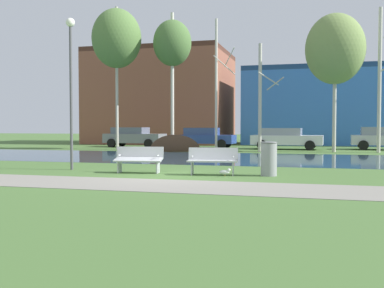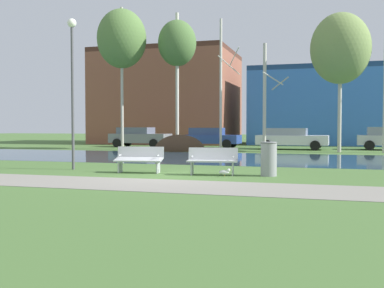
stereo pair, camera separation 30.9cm
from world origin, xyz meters
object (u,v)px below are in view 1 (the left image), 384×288
object	(u,v)px
parked_van_nearest_grey	(134,137)
parked_sedan_second_blue	(205,137)
bench_left	(139,159)
trash_bin	(269,158)
bench_right	(213,160)
seagull	(225,172)
parked_hatch_third_white	(286,138)
streetlamp	(71,69)

from	to	relation	value
parked_van_nearest_grey	parked_sedan_second_blue	distance (m)	5.34
bench_left	parked_sedan_second_blue	bearing A→B (deg)	96.24
trash_bin	parked_sedan_second_blue	bearing A→B (deg)	109.57
bench_right	seagull	bearing A→B (deg)	-27.83
bench_right	parked_hatch_third_white	distance (m)	16.99
bench_right	streetlamp	xyz separation A→B (m)	(-5.27, 0.41, 3.13)
parked_van_nearest_grey	parked_sedan_second_blue	size ratio (longest dim) A/B	1.08
trash_bin	parked_hatch_third_white	size ratio (longest dim) A/B	0.23
trash_bin	seagull	world-z (taller)	trash_bin
bench_left	parked_sedan_second_blue	distance (m)	17.83
streetlamp	trash_bin	bearing A→B (deg)	-1.74
streetlamp	parked_van_nearest_grey	world-z (taller)	streetlamp
streetlamp	parked_van_nearest_grey	xyz separation A→B (m)	(-4.53, 16.90, -2.82)
bench_right	parked_hatch_third_white	bearing A→B (deg)	85.69
seagull	parked_hatch_third_white	bearing A→B (deg)	87.24
bench_left	parked_sedan_second_blue	world-z (taller)	parked_sedan_second_blue
trash_bin	parked_hatch_third_white	distance (m)	16.75
streetlamp	parked_hatch_third_white	world-z (taller)	streetlamp
streetlamp	parked_hatch_third_white	bearing A→B (deg)	68.40
bench_left	bench_right	world-z (taller)	same
trash_bin	streetlamp	distance (m)	7.67
seagull	parked_hatch_third_white	world-z (taller)	parked_hatch_third_white
streetlamp	parked_hatch_third_white	size ratio (longest dim) A/B	1.14
bench_right	seagull	distance (m)	0.61
seagull	streetlamp	size ratio (longest dim) A/B	0.07
parked_van_nearest_grey	seagull	bearing A→B (deg)	-59.73
bench_right	streetlamp	size ratio (longest dim) A/B	0.31
bench_left	parked_hatch_third_white	size ratio (longest dim) A/B	0.35
parked_van_nearest_grey	parked_sedan_second_blue	bearing A→B (deg)	4.40
bench_left	parked_hatch_third_white	world-z (taller)	parked_hatch_third_white
bench_left	parked_hatch_third_white	distance (m)	17.37
bench_right	parked_sedan_second_blue	size ratio (longest dim) A/B	0.40
parked_sedan_second_blue	bench_left	bearing A→B (deg)	-83.76
trash_bin	seagull	distance (m)	1.45
trash_bin	seagull	xyz separation A→B (m)	(-1.32, -0.44, -0.42)
bench_left	parked_van_nearest_grey	distance (m)	18.78
trash_bin	parked_van_nearest_grey	world-z (taller)	parked_van_nearest_grey
streetlamp	bench_left	bearing A→B (deg)	-8.57
seagull	streetlamp	world-z (taller)	streetlamp
bench_left	streetlamp	size ratio (longest dim) A/B	0.31
bench_right	trash_bin	xyz separation A→B (m)	(1.77, 0.20, 0.08)
parked_sedan_second_blue	trash_bin	bearing A→B (deg)	-70.43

